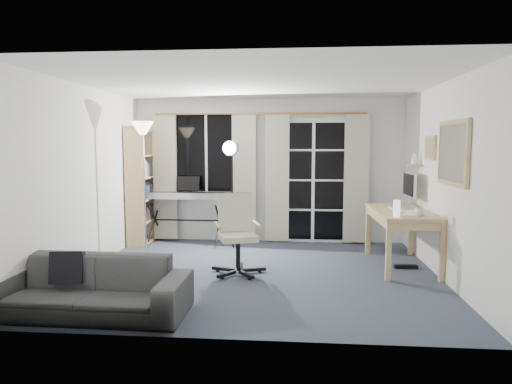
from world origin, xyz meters
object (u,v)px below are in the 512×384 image
bookshelf (140,189)px  keyboard_piano (187,196)px  studio_light (231,161)px  office_chair (236,226)px  sofa (89,277)px  desk (402,217)px  torchiere_lamp (143,149)px  mug (420,211)px  monitor (409,186)px

bookshelf → keyboard_piano: bearing=-1.3°
studio_light → office_chair: studio_light is taller
keyboard_piano → office_chair: size_ratio=1.41×
keyboard_piano → sofa: size_ratio=0.76×
keyboard_piano → studio_light: bearing=-20.9°
keyboard_piano → office_chair: 1.95m
studio_light → sofa: (-0.97, -2.93, -1.02)m
desk → sofa: size_ratio=0.77×
torchiere_lamp → studio_light: (1.15, 0.76, -0.19)m
studio_light → mug: 2.93m
bookshelf → sofa: bookshelf is taller
desk → monitor: monitor is taller
office_chair → mug: size_ratio=8.09×
torchiere_lamp → mug: bearing=-9.6°
torchiere_lamp → monitor: 3.82m
torchiere_lamp → monitor: (3.77, 0.33, -0.53)m
keyboard_piano → desk: bearing=-19.4°
torchiere_lamp → keyboard_piano: torchiere_lamp is taller
keyboard_piano → mug: size_ratio=11.43×
bookshelf → keyboard_piano: (0.78, 0.01, -0.11)m
torchiere_lamp → sofa: size_ratio=1.04×
mug → torchiere_lamp: bearing=170.4°
studio_light → monitor: studio_light is taller
office_chair → desk: bearing=-7.5°
office_chair → desk: office_chair is taller
mug → sofa: bearing=-156.2°
bookshelf → studio_light: bookshelf is taller
studio_light → sofa: 3.25m
monitor → studio_light: bearing=169.3°
keyboard_piano → monitor: (3.42, -0.75, 0.27)m
bookshelf → torchiere_lamp: 1.33m
office_chair → mug: office_chair is taller
mug → office_chair: bearing=178.4°
keyboard_piano → monitor: monitor is taller
keyboard_piano → office_chair: (1.04, -1.63, -0.19)m
keyboard_piano → sofa: (-0.18, -3.25, -0.42)m
desk → monitor: bearing=65.0°
bookshelf → office_chair: (1.82, -1.62, -0.30)m
bookshelf → sofa: 3.33m
sofa → office_chair: bearing=53.8°
mug → monitor: bearing=84.2°
torchiere_lamp → desk: bearing=-2.0°
desk → sofa: (-3.40, -2.05, -0.30)m
keyboard_piano → sofa: bearing=-92.2°
torchiere_lamp → studio_light: 1.39m
torchiere_lamp → desk: torchiere_lamp is taller
bookshelf → monitor: bookshelf is taller
studio_light → mug: studio_light is taller
bookshelf → mug: size_ratio=15.06×
mug → bookshelf: bearing=157.7°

